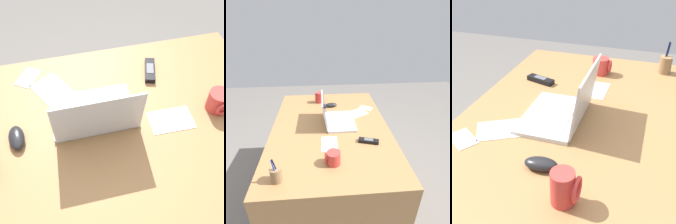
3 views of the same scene
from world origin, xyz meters
The scene contains 9 objects.
ground_plane centered at (0.00, 0.00, 0.00)m, with size 6.00×6.00×0.00m, color slate.
desk centered at (0.00, 0.00, 0.37)m, with size 1.37×0.95×0.74m, color #9E7042.
laptop centered at (0.06, -0.05, 0.79)m, with size 0.34×0.27×0.24m.
computer_mouse centered at (0.37, -0.03, 0.76)m, with size 0.06×0.11×0.04m, color black.
coffee_mug_white centered at (-0.44, 0.00, 0.79)m, with size 0.09×0.10×0.09m.
cordless_phone centered at (-0.24, -0.27, 0.76)m, with size 0.08×0.15×0.03m.
paper_note_near_laptop centered at (0.21, -0.26, 0.74)m, with size 0.13×0.18×0.00m, color white.
paper_note_left centered at (0.31, -0.36, 0.74)m, with size 0.08×0.12×0.00m, color white.
paper_note_right centered at (-0.24, 0.02, 0.74)m, with size 0.18×0.11×0.00m, color white.
Camera 1 is at (0.17, 0.67, 1.69)m, focal length 47.75 mm.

